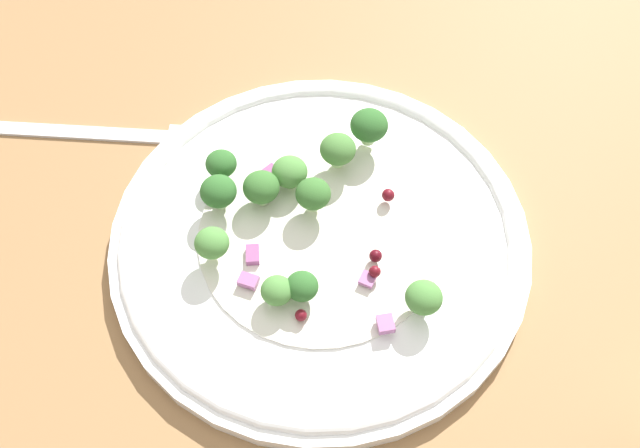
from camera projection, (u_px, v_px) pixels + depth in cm
name	position (u px, v px, depth cm)	size (l,w,h in cm)	color
ground_plane	(344.00, 253.00, 51.55)	(180.00, 180.00, 2.00)	olive
plate	(320.00, 238.00, 50.03)	(28.83, 28.83, 1.70)	white
dressing_pool	(320.00, 235.00, 49.65)	(16.72, 16.72, 0.20)	white
broccoli_floret_0	(302.00, 287.00, 46.00)	(2.11, 2.11, 2.13)	#9EC684
broccoli_floret_1	(290.00, 172.00, 50.65)	(2.51, 2.51, 2.54)	#9EC684
broccoli_floret_2	(313.00, 194.00, 49.06)	(2.43, 2.43, 2.46)	#ADD18E
broccoli_floret_3	(218.00, 192.00, 49.15)	(2.50, 2.50, 2.54)	#9EC684
broccoli_floret_4	(212.00, 243.00, 47.01)	(2.29, 2.29, 2.31)	#ADD18E
broccoli_floret_5	(261.00, 188.00, 49.63)	(2.54, 2.54, 2.57)	#ADD18E
broccoli_floret_6	(221.00, 164.00, 50.86)	(2.21, 2.21, 2.24)	#ADD18E
broccoli_floret_7	(277.00, 291.00, 45.82)	(2.08, 2.08, 2.10)	#8EB77A
broccoli_floret_8	(338.00, 150.00, 50.94)	(2.55, 2.55, 2.59)	#ADD18E
broccoli_floret_9	(369.00, 126.00, 51.86)	(2.73, 2.73, 2.76)	#ADD18E
broccoli_floret_10	(424.00, 298.00, 45.27)	(2.37, 2.37, 2.40)	#ADD18E
cranberry_0	(388.00, 195.00, 50.39)	(0.89, 0.89, 0.89)	maroon
cranberry_1	(301.00, 315.00, 45.78)	(0.78, 0.78, 0.78)	maroon
cranberry_2	(376.00, 256.00, 47.94)	(0.86, 0.86, 0.86)	#4C0A14
cranberry_3	(372.00, 273.00, 47.13)	(0.79, 0.79, 0.79)	maroon
onion_bit_0	(368.00, 279.00, 47.32)	(0.97, 1.00, 0.34)	#A35B93
onion_bit_1	(253.00, 255.00, 48.42)	(1.36, 0.88, 0.56)	#934C84
onion_bit_2	(385.00, 324.00, 45.47)	(1.15, 1.03, 0.55)	#A35B93
onion_bit_3	(246.00, 277.00, 47.31)	(0.91, 1.26, 0.45)	#A35B93
onion_bit_4	(271.00, 174.00, 52.11)	(1.25, 1.21, 0.53)	#934C84
fork	(109.00, 133.00, 55.71)	(16.41, 11.92, 0.50)	silver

